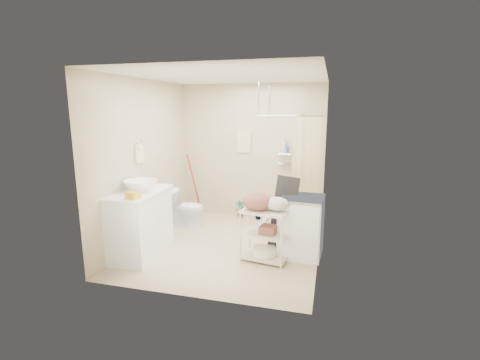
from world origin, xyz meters
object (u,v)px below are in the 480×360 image
(laundry_rack, at_px, (265,230))
(toilet, at_px, (186,207))
(washing_machine, at_px, (301,226))
(vanity, at_px, (140,223))

(laundry_rack, bearing_deg, toilet, 155.66)
(washing_machine, bearing_deg, laundry_rack, -142.00)
(vanity, xyz_separation_m, washing_machine, (2.30, 0.59, -0.04))
(laundry_rack, bearing_deg, washing_machine, 44.04)
(toilet, xyz_separation_m, washing_machine, (2.18, -0.80, 0.10))
(toilet, height_order, washing_machine, washing_machine)
(vanity, relative_size, toilet, 1.62)
(toilet, bearing_deg, washing_machine, -113.09)
(washing_machine, distance_m, laundry_rack, 0.59)
(toilet, relative_size, washing_machine, 0.77)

